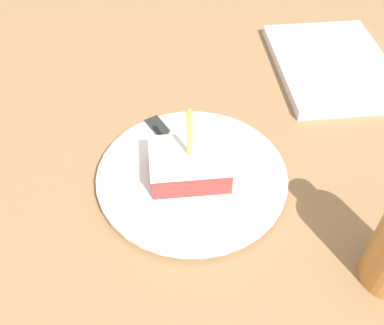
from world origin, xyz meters
The scene contains 5 objects.
ground_plane centered at (0.00, 0.00, -0.02)m, with size 2.40×2.40×0.04m.
plate centered at (0.02, -0.02, 0.01)m, with size 0.29×0.29×0.02m.
cake_slice centered at (0.02, -0.02, 0.04)m, with size 0.09×0.12×0.13m.
fork centered at (0.08, 0.00, 0.02)m, with size 0.18×0.10×0.00m.
marble_board centered at (0.29, -0.33, 0.01)m, with size 0.29×0.22×0.02m.
Camera 1 is at (-0.43, 0.03, 0.52)m, focal length 42.00 mm.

